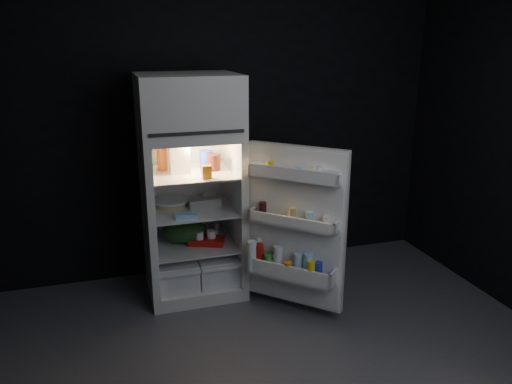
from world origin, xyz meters
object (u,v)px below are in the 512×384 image
object	(u,v)px
milk_jug	(179,157)
yogurt_tray	(207,241)
egg_carton	(204,203)
fridge_door	(294,230)
refrigerator	(190,179)

from	to	relation	value
milk_jug	yogurt_tray	world-z (taller)	milk_jug
milk_jug	egg_carton	bearing A→B (deg)	-9.25
fridge_door	egg_carton	bearing A→B (deg)	132.93
fridge_door	yogurt_tray	distance (m)	0.80
refrigerator	yogurt_tray	size ratio (longest dim) A/B	6.28
refrigerator	milk_jug	world-z (taller)	refrigerator
fridge_door	yogurt_tray	bearing A→B (deg)	135.72
milk_jug	fridge_door	bearing A→B (deg)	-40.97
fridge_door	milk_jug	distance (m)	1.06
fridge_door	yogurt_tray	world-z (taller)	fridge_door
fridge_door	milk_jug	xyz separation A→B (m)	(-0.73, 0.61, 0.46)
fridge_door	egg_carton	xyz separation A→B (m)	(-0.54, 0.59, 0.08)
milk_jug	egg_carton	xyz separation A→B (m)	(0.19, -0.03, -0.38)
refrigerator	fridge_door	bearing A→B (deg)	-44.79
milk_jug	yogurt_tray	bearing A→B (deg)	-24.38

